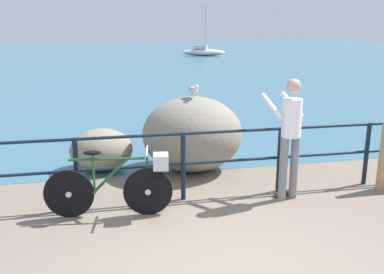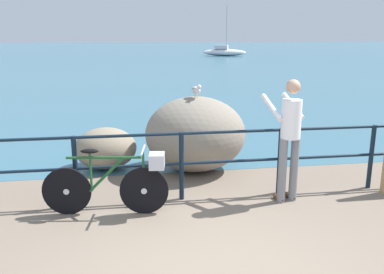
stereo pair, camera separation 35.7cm
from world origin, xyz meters
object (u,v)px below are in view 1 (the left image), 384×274
Objects in this scene: breakwater_boulder_left at (101,150)px; sailboat at (203,52)px; bicycle at (120,183)px; seagull at (193,89)px; person_at_railing at (290,133)px; breakwater_boulder_main at (192,134)px.

breakwater_boulder_left is 35.75m from sailboat.
breakwater_boulder_left is (-0.23, 2.02, -0.09)m from bicycle.
breakwater_boulder_left is 1.97m from seagull.
seagull is at bearing 22.40° from person_at_railing.
person_at_railing is 1.01× the size of breakwater_boulder_main.
breakwater_boulder_left is 3.24× the size of seagull.
person_at_railing is at bearing -79.35° from sailboat.
bicycle is at bearing 78.65° from person_at_railing.
breakwater_boulder_main is 35.67m from sailboat.
bicycle is at bearing -54.77° from seagull.
sailboat is (8.62, 34.69, -1.03)m from seagull.
sailboat is (10.21, 34.27, 0.05)m from breakwater_boulder_left.
bicycle is 2.16m from breakwater_boulder_main.
breakwater_boulder_main is 0.36× the size of sailboat.
bicycle reaches higher than breakwater_boulder_left.
seagull is at bearing 57.39° from bicycle.
breakwater_boulder_left is at bearing 104.20° from bicycle.
sailboat is (8.62, 34.61, -0.24)m from breakwater_boulder_main.
seagull reaches higher than breakwater_boulder_left.
breakwater_boulder_main is at bearing -12.29° from breakwater_boulder_left.
bicycle is 2.04m from breakwater_boulder_left.
breakwater_boulder_main is (-1.09, 1.59, -0.33)m from person_at_railing.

